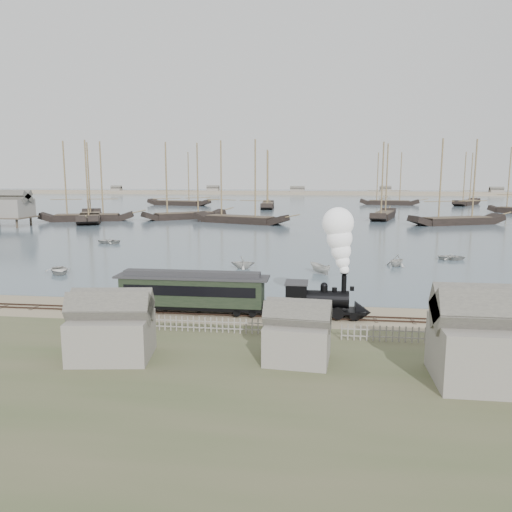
# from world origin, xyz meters

# --- Properties ---
(ground) EXTENTS (600.00, 600.00, 0.00)m
(ground) POSITION_xyz_m (0.00, 0.00, 0.00)
(ground) COLOR #9B8F6E
(ground) RESTS_ON ground
(harbor_water) EXTENTS (600.00, 336.00, 0.06)m
(harbor_water) POSITION_xyz_m (0.00, 170.00, 0.03)
(harbor_water) COLOR #4B5C6B
(harbor_water) RESTS_ON ground
(rail_track) EXTENTS (120.00, 1.80, 0.16)m
(rail_track) POSITION_xyz_m (0.00, -2.00, 0.04)
(rail_track) COLOR #36251D
(rail_track) RESTS_ON ground
(picket_fence_west) EXTENTS (19.00, 0.10, 1.20)m
(picket_fence_west) POSITION_xyz_m (-6.50, -7.00, 0.00)
(picket_fence_west) COLOR gray
(picket_fence_west) RESTS_ON ground
(picket_fence_east) EXTENTS (15.00, 0.10, 1.20)m
(picket_fence_east) POSITION_xyz_m (12.50, -7.50, 0.00)
(picket_fence_east) COLOR gray
(picket_fence_east) RESTS_ON ground
(shed_left) EXTENTS (5.00, 4.00, 4.10)m
(shed_left) POSITION_xyz_m (-10.00, -13.00, 0.00)
(shed_left) COLOR gray
(shed_left) RESTS_ON ground
(shed_mid) EXTENTS (4.00, 3.50, 3.60)m
(shed_mid) POSITION_xyz_m (2.00, -12.00, 0.00)
(shed_mid) COLOR gray
(shed_mid) RESTS_ON ground
(shed_right) EXTENTS (6.00, 5.00, 5.10)m
(shed_right) POSITION_xyz_m (13.00, -14.00, 0.00)
(shed_right) COLOR gray
(shed_right) RESTS_ON ground
(far_spit) EXTENTS (500.00, 20.00, 1.80)m
(far_spit) POSITION_xyz_m (0.00, 250.00, 0.00)
(far_spit) COLOR tan
(far_spit) RESTS_ON ground
(locomotive) EXTENTS (7.11, 2.66, 8.87)m
(locomotive) POSITION_xyz_m (4.65, -2.00, 4.10)
(locomotive) COLOR black
(locomotive) RESTS_ON ground
(passenger_coach) EXTENTS (13.18, 2.54, 3.20)m
(passenger_coach) POSITION_xyz_m (-7.47, -2.00, 2.03)
(passenger_coach) COLOR black
(passenger_coach) RESTS_ON ground
(beached_dinghy) EXTENTS (2.90, 3.71, 0.70)m
(beached_dinghy) POSITION_xyz_m (-14.57, 0.41, 0.35)
(beached_dinghy) COLOR beige
(beached_dinghy) RESTS_ON ground
(rowboat_0) EXTENTS (5.06, 4.77, 0.85)m
(rowboat_0) POSITION_xyz_m (-27.65, 12.56, 0.49)
(rowboat_0) COLOR beige
(rowboat_0) RESTS_ON harbor_water
(rowboat_1) EXTENTS (2.70, 3.09, 1.57)m
(rowboat_1) POSITION_xyz_m (-6.25, 18.53, 0.84)
(rowboat_1) COLOR beige
(rowboat_1) RESTS_ON harbor_water
(rowboat_2) EXTENTS (3.20, 3.07, 1.25)m
(rowboat_2) POSITION_xyz_m (3.40, 16.54, 0.68)
(rowboat_2) COLOR beige
(rowboat_2) RESTS_ON harbor_water
(rowboat_3) EXTENTS (2.86, 3.83, 0.76)m
(rowboat_3) POSITION_xyz_m (21.66, 28.70, 0.44)
(rowboat_3) COLOR beige
(rowboat_3) RESTS_ON harbor_water
(rowboat_4) EXTENTS (3.89, 3.85, 1.55)m
(rowboat_4) POSITION_xyz_m (13.25, 22.67, 0.84)
(rowboat_4) COLOR beige
(rowboat_4) RESTS_ON harbor_water
(rowboat_6) EXTENTS (3.47, 4.50, 0.86)m
(rowboat_6) POSITION_xyz_m (-32.75, 38.25, 0.49)
(rowboat_6) COLOR beige
(rowboat_6) RESTS_ON harbor_water
(schooner_0) EXTENTS (23.21, 11.81, 20.00)m
(schooner_0) POSITION_xyz_m (-55.26, 77.13, 10.06)
(schooner_0) COLOR black
(schooner_0) RESTS_ON harbor_water
(schooner_1) EXTENTS (21.13, 17.10, 20.00)m
(schooner_1) POSITION_xyz_m (-32.22, 85.61, 10.06)
(schooner_1) COLOR black
(schooner_1) RESTS_ON harbor_water
(schooner_2) EXTENTS (24.97, 13.89, 20.00)m
(schooner_2) POSITION_xyz_m (-16.02, 76.79, 10.06)
(schooner_2) COLOR black
(schooner_2) RESTS_ON harbor_water
(schooner_3) EXTENTS (9.99, 21.31, 20.00)m
(schooner_3) POSITION_xyz_m (20.06, 93.22, 10.06)
(schooner_3) COLOR black
(schooner_3) RESTS_ON harbor_water
(schooner_4) EXTENTS (24.13, 14.30, 20.00)m
(schooner_4) POSITION_xyz_m (35.40, 79.84, 10.06)
(schooner_4) COLOR black
(schooner_4) RESTS_ON harbor_water
(schooner_6) EXTENTS (25.44, 10.86, 20.00)m
(schooner_6) POSITION_xyz_m (-49.82, 141.55, 10.06)
(schooner_6) COLOR black
(schooner_6) RESTS_ON harbor_water
(schooner_7) EXTENTS (6.02, 20.55, 20.00)m
(schooner_7) POSITION_xyz_m (-14.89, 130.43, 10.06)
(schooner_7) COLOR black
(schooner_7) RESTS_ON harbor_water
(schooner_8) EXTENTS (22.53, 7.76, 20.00)m
(schooner_8) POSITION_xyz_m (29.56, 154.27, 10.06)
(schooner_8) COLOR black
(schooner_8) RESTS_ON harbor_water
(schooner_9) EXTENTS (15.83, 21.44, 20.00)m
(schooner_9) POSITION_xyz_m (58.89, 157.41, 10.06)
(schooner_9) COLOR black
(schooner_9) RESTS_ON harbor_water
(schooner_10) EXTENTS (15.62, 26.14, 20.00)m
(schooner_10) POSITION_xyz_m (-54.48, 76.84, 10.06)
(schooner_10) COLOR black
(schooner_10) RESTS_ON harbor_water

